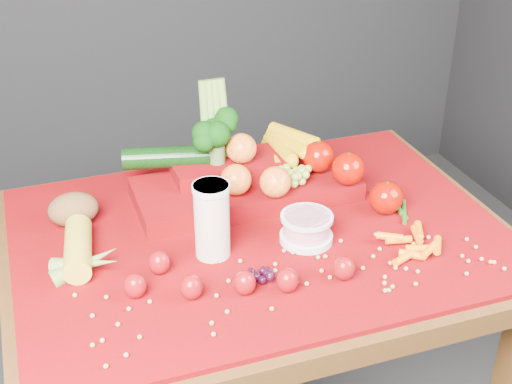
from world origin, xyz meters
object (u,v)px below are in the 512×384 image
object	(u,v)px
milk_glass	(212,218)
produce_mound	(254,173)
table	(259,270)
yogurt_bowl	(307,227)

from	to	relation	value
milk_glass	produce_mound	size ratio (longest dim) A/B	0.28
table	yogurt_bowl	xyz separation A→B (m)	(0.08, -0.07, 0.14)
milk_glass	table	bearing A→B (deg)	23.21
produce_mound	yogurt_bowl	bearing A→B (deg)	-79.70
table	yogurt_bowl	distance (m)	0.18
milk_glass	produce_mound	distance (m)	0.26
table	milk_glass	xyz separation A→B (m)	(-0.12, -0.05, 0.20)
table	milk_glass	world-z (taller)	milk_glass
table	milk_glass	size ratio (longest dim) A/B	6.66
milk_glass	yogurt_bowl	bearing A→B (deg)	-4.82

